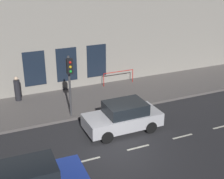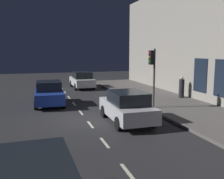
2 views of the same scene
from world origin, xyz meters
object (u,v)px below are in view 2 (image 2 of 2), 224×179
object	(u,v)px
parked_car_1	(127,107)
parked_car_2	(49,93)
parked_car_3	(82,80)
pedestrian_0	(182,88)
traffic_light	(152,66)

from	to	relation	value
parked_car_1	parked_car_2	world-z (taller)	same
parked_car_2	parked_car_3	bearing A→B (deg)	-114.58
parked_car_3	pedestrian_0	world-z (taller)	pedestrian_0
parked_car_1	pedestrian_0	xyz separation A→B (m)	(5.98, 4.54, 0.08)
parked_car_3	parked_car_1	bearing A→B (deg)	-91.17
parked_car_2	pedestrian_0	bearing A→B (deg)	176.55
traffic_light	pedestrian_0	distance (m)	4.71
parked_car_1	pedestrian_0	bearing A→B (deg)	37.27
parked_car_1	traffic_light	bearing A→B (deg)	41.54
traffic_light	parked_car_3	world-z (taller)	traffic_light
traffic_light	parked_car_2	distance (m)	7.00
parked_car_3	pedestrian_0	size ratio (longest dim) A/B	2.64
traffic_light	parked_car_3	xyz separation A→B (m)	(-2.35, 10.42, -1.90)
parked_car_1	parked_car_2	distance (m)	6.43
traffic_light	parked_car_1	distance (m)	3.70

